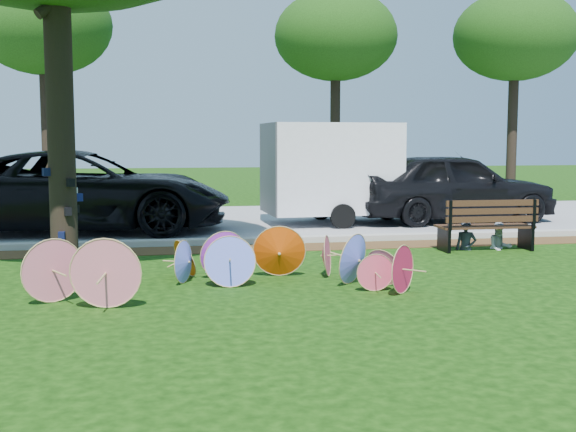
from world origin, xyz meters
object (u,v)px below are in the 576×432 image
black_van (82,191)px  person_left (466,222)px  person_right (500,223)px  dark_pickup (452,187)px  parasol_pile (233,262)px  cargo_trailer (331,168)px  park_bench (485,225)px

black_van → person_left: (7.54, -4.13, -0.39)m
person_left → person_right: person_left is taller
dark_pickup → person_left: (-1.62, -4.55, -0.35)m
parasol_pile → dark_pickup: 9.76m
parasol_pile → dark_pickup: (6.41, 7.34, 0.52)m
parasol_pile → cargo_trailer: (3.23, 7.41, 1.03)m
cargo_trailer → park_bench: (1.91, -4.68, -0.92)m
park_bench → person_right: 0.35m
person_left → person_right: 0.70m
person_right → person_left: bearing=-176.4°
parasol_pile → person_right: person_right is taller
parasol_pile → park_bench: size_ratio=2.85×
park_bench → person_left: 0.36m
parasol_pile → cargo_trailer: bearing=66.4°
parasol_pile → person_left: size_ratio=4.85×
parasol_pile → dark_pickup: size_ratio=1.01×
black_van → cargo_trailer: cargo_trailer is taller
cargo_trailer → parasol_pile: bearing=-116.1°
person_left → cargo_trailer: bearing=127.7°
person_right → park_bench: bearing=-168.3°
park_bench → person_right: (0.35, 0.05, 0.01)m
cargo_trailer → person_right: 5.23m
person_left → person_right: size_ratio=1.09×
parasol_pile → park_bench: (5.14, 2.73, 0.11)m
black_van → person_left: black_van is taller
person_left → dark_pickup: bearing=89.5°
cargo_trailer → dark_pickup: bearing=-3.9°
dark_pickup → person_left: bearing=155.2°
cargo_trailer → black_van: bearing=-177.7°
cargo_trailer → person_left: bearing=-73.9°
park_bench → person_left: size_ratio=1.70×
dark_pickup → person_right: dark_pickup is taller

